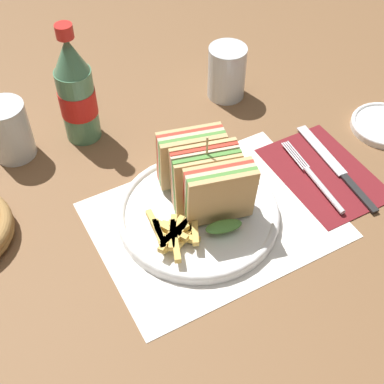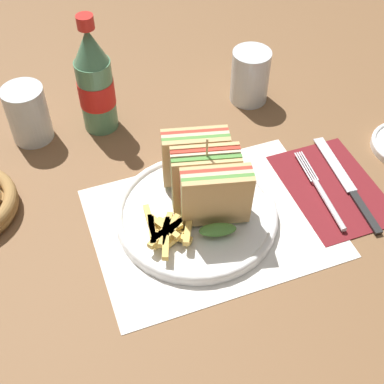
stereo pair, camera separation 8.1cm
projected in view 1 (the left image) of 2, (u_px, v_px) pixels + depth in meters
ground_plane at (181, 219)px, 0.83m from camera, size 4.00×4.00×0.00m
placemat at (214, 220)px, 0.83m from camera, size 0.36×0.27×0.00m
plate_main at (198, 213)px, 0.82m from camera, size 0.25×0.25×0.02m
club_sandwich at (205, 178)px, 0.79m from camera, size 0.11×0.17×0.13m
fries_pile at (176, 232)px, 0.77m from camera, size 0.09×0.10×0.02m
napkin at (323, 173)px, 0.89m from camera, size 0.14×0.20×0.00m
fork at (318, 182)px, 0.87m from camera, size 0.03×0.18×0.01m
knife at (337, 167)px, 0.90m from camera, size 0.03×0.22×0.00m
coke_bottle_near at (76, 92)px, 0.89m from camera, size 0.06×0.06×0.22m
glass_near at (227, 72)px, 1.00m from camera, size 0.07×0.07×0.10m
glass_far at (9, 131)px, 0.89m from camera, size 0.07×0.07×0.10m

